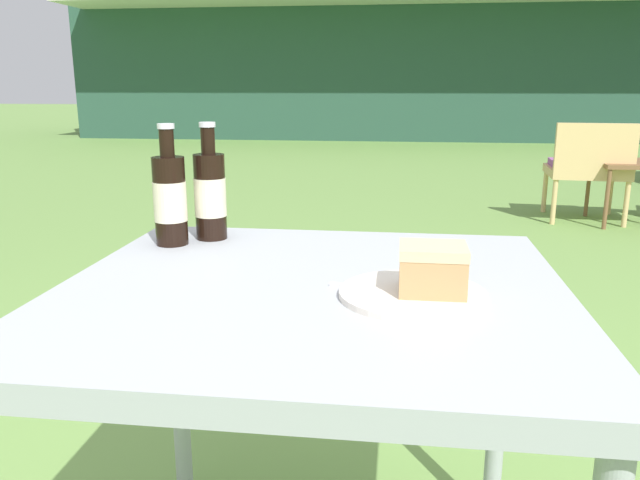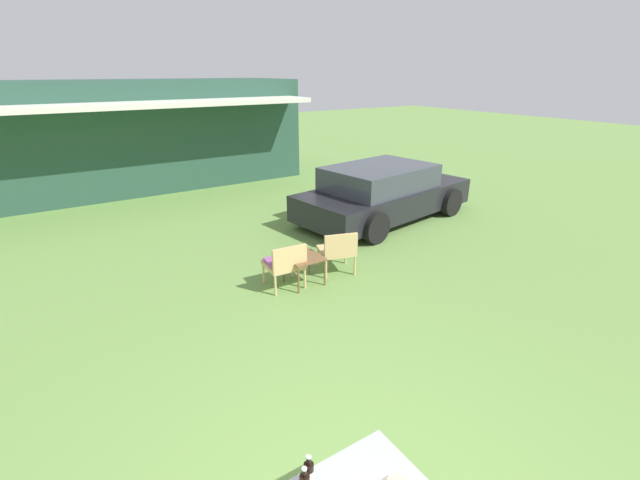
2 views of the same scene
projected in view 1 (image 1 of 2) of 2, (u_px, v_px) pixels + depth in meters
cabin_building at (387, 60)px, 12.28m from camera, size 11.55×4.26×2.91m
wicker_chair_cushioned at (588, 165)px, 4.61m from camera, size 0.58×0.56×0.74m
garden_side_table at (634, 168)px, 4.53m from camera, size 0.52×0.51×0.46m
patio_table at (312, 324)px, 1.03m from camera, size 0.82×0.77×0.69m
cake_on_plate at (423, 280)px, 0.95m from camera, size 0.23×0.23×0.08m
cola_bottle_near at (210, 194)px, 1.30m from camera, size 0.07×0.07×0.24m
cola_bottle_far at (170, 198)px, 1.25m from camera, size 0.07×0.07×0.24m
fork at (386, 292)px, 0.97m from camera, size 0.18×0.07×0.01m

